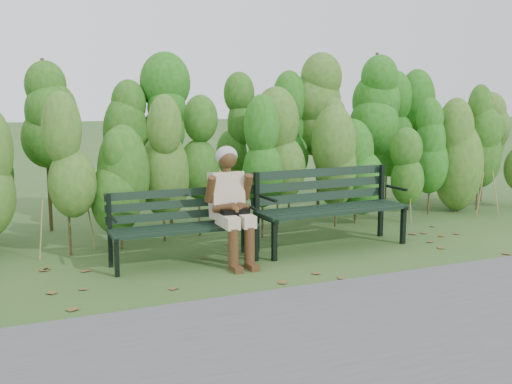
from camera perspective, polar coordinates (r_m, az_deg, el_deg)
name	(u,v)px	position (r m, az deg, el deg)	size (l,w,h in m)	color
ground	(268,262)	(6.80, 1.19, -6.69)	(80.00, 80.00, 0.00)	#305222
footpath	(385,331)	(4.99, 12.15, -12.80)	(60.00, 2.50, 0.01)	#474749
hedge_band	(212,140)	(8.29, -4.22, 4.99)	(11.04, 1.67, 2.42)	#47381E
leaf_litter	(255,267)	(6.61, -0.07, -7.12)	(5.68, 2.20, 0.01)	brown
bench_left	(182,220)	(6.74, -7.06, -2.68)	(1.64, 0.56, 0.82)	black
bench_right	(328,201)	(7.46, 6.86, -0.86)	(1.95, 0.70, 0.96)	black
seated_woman	(231,199)	(6.69, -2.42, -0.63)	(0.54, 0.78, 1.30)	#C1B493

